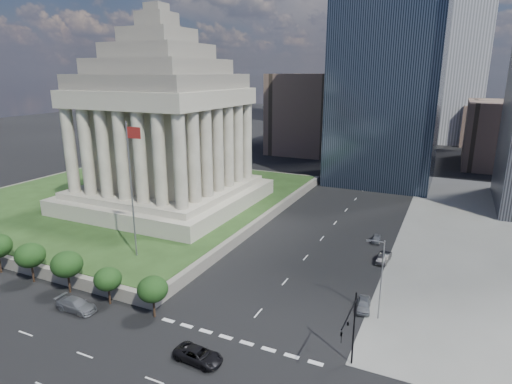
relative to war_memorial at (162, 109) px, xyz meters
The scene contains 16 objects.
ground 65.71m from the war_memorial, 56.82° to the left, with size 500.00×500.00×0.00m, color black.
plaza_terrace 23.35m from the war_memorial, 169.70° to the left, with size 66.00×70.00×1.80m, color slate.
plaza_lawn 22.52m from the war_memorial, 169.70° to the left, with size 64.00×68.00×0.10m, color #223917.
war_memorial is the anchor object (origin of this frame).
flagpole 28.16m from the war_memorial, 63.11° to the right, with size 2.52×0.24×20.00m.
tree_row 38.69m from the war_memorial, 92.53° to the right, with size 53.00×4.00×6.00m, color black, non-canonical shape.
midrise_glass 59.82m from the war_memorial, 52.55° to the left, with size 26.00×26.00×60.00m, color black.
building_filler_ne 105.88m from the war_memorial, 51.17° to the left, with size 20.00×30.00×20.00m, color brown.
building_filler_nw 82.43m from the war_memorial, 87.21° to the left, with size 24.00×30.00×28.00m, color brown.
traffic_signal_ne 60.00m from the war_memorial, 36.42° to the right, with size 0.30×5.74×8.00m.
street_lamp_north 54.92m from the war_memorial, 25.92° to the right, with size 2.13×0.22×10.00m.
pickup_truck 54.56m from the war_memorial, 50.22° to the right, with size 5.26×2.42×1.46m, color black.
suv_grey 44.43m from the war_memorial, 70.08° to the right, with size 2.20×5.42×1.57m, color slate.
parked_sedan_near 54.49m from the war_memorial, 25.47° to the right, with size 4.03×1.62×1.37m, color gray.
parked_sedan_mid 50.40m from the war_memorial, ahead, with size 1.51×4.33×1.43m, color black.
parked_sedan_far 47.78m from the war_memorial, ahead, with size 3.60×1.45×1.23m, color #5A5D61.
Camera 1 is at (19.42, -22.09, 28.40)m, focal length 30.00 mm.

